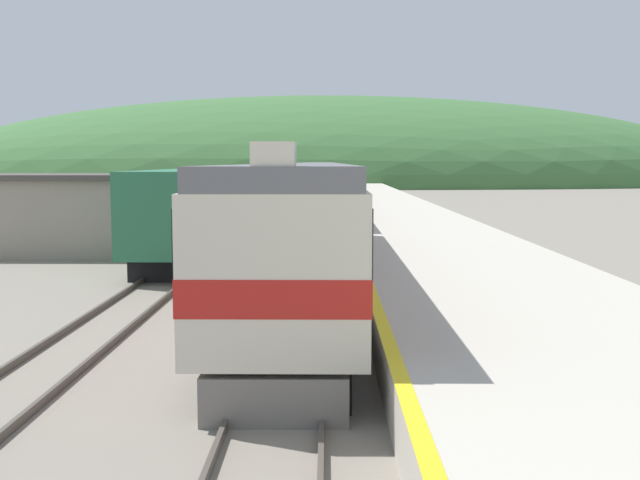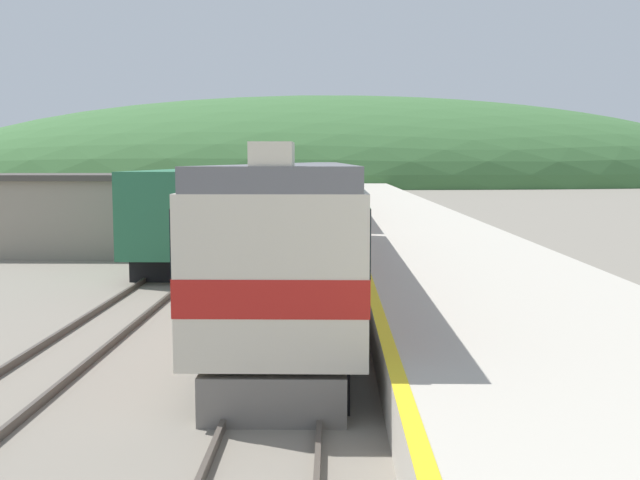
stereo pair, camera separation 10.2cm
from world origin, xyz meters
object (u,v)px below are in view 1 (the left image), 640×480
carriage_second (314,194)px  carriage_fourth (321,177)px  carriage_third (318,183)px  siding_train (240,196)px  express_train_lead_car (299,228)px

carriage_second → carriage_fourth: size_ratio=1.00×
carriage_second → carriage_third: 22.81m
carriage_second → siding_train: carriage_second is taller
carriage_third → carriage_fourth: (0.00, 22.81, 0.00)m
express_train_lead_car → carriage_third: (0.00, 45.11, -0.01)m
carriage_fourth → carriage_third: bearing=-90.0°
carriage_fourth → siding_train: bearing=-96.1°
carriage_third → carriage_fourth: 22.81m
carriage_second → carriage_third: (0.00, 22.81, 0.00)m
siding_train → carriage_second: bearing=-33.6°
express_train_lead_car → carriage_fourth: bearing=90.0°
carriage_third → carriage_second: bearing=-90.0°
carriage_third → carriage_fourth: size_ratio=1.00×
carriage_second → carriage_third: same height
carriage_second → carriage_third: bearing=90.0°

